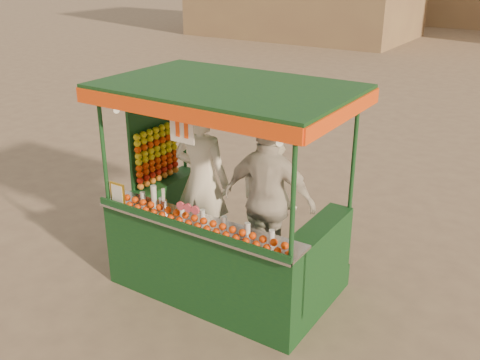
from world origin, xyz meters
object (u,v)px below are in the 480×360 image
Objects in this scene: vendor_right at (269,200)px; vendor_middle at (269,204)px; juice_cart at (218,227)px; vendor_left at (202,181)px.

vendor_middle is at bearing -65.87° from vendor_right.
juice_cart is 1.72× the size of vendor_middle.
vendor_left is 0.89m from vendor_right.
juice_cart is at bearing 69.54° from vendor_middle.
juice_cart is at bearing 12.75° from vendor_right.
vendor_middle is at bearing -172.05° from vendor_left.
juice_cart is 1.41× the size of vendor_left.
vendor_middle is at bearing 37.84° from juice_cart.
vendor_right is (0.10, -0.17, 0.14)m from vendor_middle.
juice_cart reaches higher than vendor_middle.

